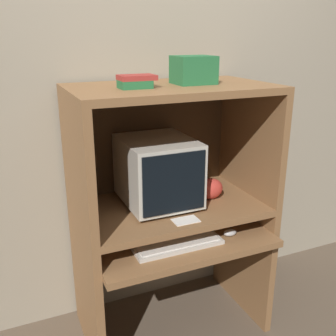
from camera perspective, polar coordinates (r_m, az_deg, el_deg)
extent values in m
cube|color=gray|center=(2.34, -3.20, 9.68)|extent=(6.00, 0.06, 2.60)
cube|color=brown|center=(2.27, -11.60, -17.96)|extent=(0.04, 0.61, 0.65)
cube|color=brown|center=(2.60, 10.65, -12.75)|extent=(0.04, 0.61, 0.65)
cube|color=brown|center=(2.07, 2.81, -11.32)|extent=(0.94, 0.36, 0.04)
cube|color=brown|center=(2.06, -12.32, -9.10)|extent=(0.04, 0.61, 0.14)
cube|color=brown|center=(2.42, 11.21, -4.74)|extent=(0.04, 0.61, 0.14)
cube|color=brown|center=(2.17, 0.45, -5.67)|extent=(0.94, 0.61, 0.04)
cube|color=brown|center=(1.91, -13.12, 1.32)|extent=(0.04, 0.61, 0.64)
cube|color=brown|center=(2.29, 11.82, 4.27)|extent=(0.04, 0.61, 0.64)
cube|color=brown|center=(1.99, 0.50, 11.44)|extent=(0.94, 0.61, 0.04)
cube|color=#48321E|center=(2.31, -2.49, 4.79)|extent=(0.94, 0.01, 0.64)
cylinder|color=beige|center=(2.17, -1.51, -4.83)|extent=(0.21, 0.21, 0.02)
cube|color=beige|center=(2.11, -1.55, -0.32)|extent=(0.37, 0.43, 0.34)
cube|color=black|center=(1.92, 0.91, -2.27)|extent=(0.33, 0.01, 0.31)
cube|color=beige|center=(2.03, 1.45, -11.08)|extent=(0.46, 0.15, 0.02)
cube|color=silver|center=(2.02, 1.45, -10.76)|extent=(0.43, 0.11, 0.01)
ellipsoid|color=#B7B7B7|center=(2.15, 8.97, -9.25)|extent=(0.07, 0.05, 0.03)
ellipsoid|color=#BC382D|center=(2.22, 6.19, -3.00)|extent=(0.14, 0.11, 0.12)
cube|color=#236638|center=(1.87, -4.83, 12.01)|extent=(0.15, 0.10, 0.04)
cube|color=maroon|center=(1.87, -4.55, 12.97)|extent=(0.17, 0.11, 0.02)
cube|color=white|center=(1.98, 2.59, -7.61)|extent=(0.13, 0.08, 0.00)
cube|color=#236638|center=(2.03, 3.72, 14.02)|extent=(0.20, 0.17, 0.14)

